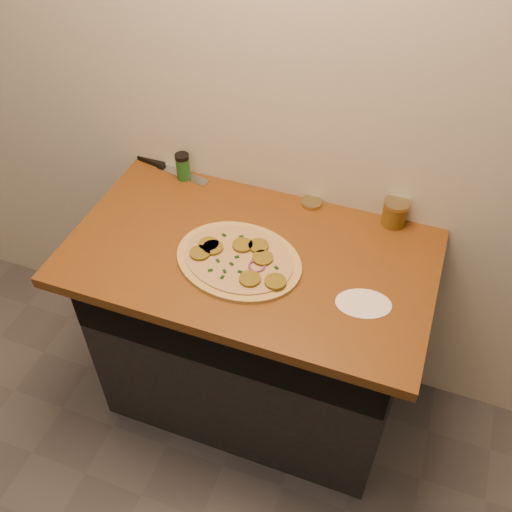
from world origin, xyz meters
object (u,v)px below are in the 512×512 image
at_px(salsa_jar, 395,213).
at_px(spice_shaker, 183,166).
at_px(chefs_knife, 166,167).
at_px(pizza, 239,259).

relative_size(salsa_jar, spice_shaker, 0.89).
height_order(chefs_knife, spice_shaker, spice_shaker).
relative_size(pizza, spice_shaker, 4.54).
relative_size(chefs_knife, salsa_jar, 3.42).
bearing_deg(salsa_jar, spice_shaker, -178.81).
distance_m(pizza, chefs_knife, 0.58).
bearing_deg(spice_shaker, pizza, -43.72).
distance_m(pizza, spice_shaker, 0.49).
xyz_separation_m(salsa_jar, spice_shaker, (-0.78, -0.02, 0.01)).
bearing_deg(pizza, spice_shaker, 136.28).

